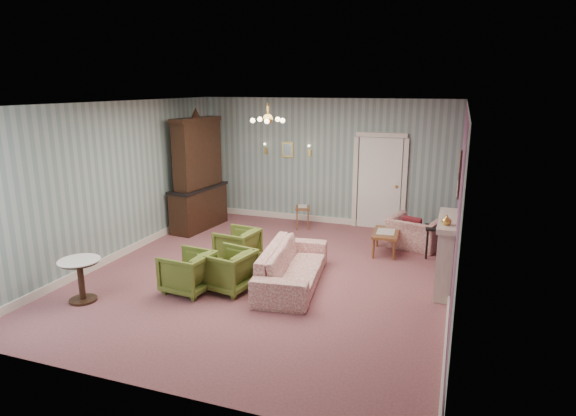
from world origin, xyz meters
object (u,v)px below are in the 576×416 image
at_px(sofa_chintz, 293,259).
at_px(fireplace, 446,253).
at_px(olive_chair_b, 229,268).
at_px(olive_chair_c, 237,244).
at_px(side_table_black, 436,242).
at_px(olive_chair_a, 188,270).
at_px(pedestal_table, 81,280).
at_px(wingback_chair, 415,227).
at_px(dresser, 198,171).
at_px(coffee_table, 385,242).

xyz_separation_m(sofa_chintz, fireplace, (2.34, 0.67, 0.15)).
bearing_deg(olive_chair_b, fireplace, 121.69).
distance_m(olive_chair_c, side_table_black, 3.73).
distance_m(olive_chair_a, fireplace, 4.09).
bearing_deg(olive_chair_c, pedestal_table, -25.92).
bearing_deg(pedestal_table, olive_chair_a, 32.65).
distance_m(wingback_chair, dresser, 4.86).
bearing_deg(olive_chair_b, side_table_black, 142.23).
distance_m(sofa_chintz, dresser, 3.96).
distance_m(olive_chair_b, pedestal_table, 2.21).
bearing_deg(pedestal_table, side_table_black, 37.62).
distance_m(olive_chair_a, dresser, 3.70).
xyz_separation_m(coffee_table, pedestal_table, (-3.99, -3.71, 0.11)).
distance_m(olive_chair_a, olive_chair_b, 0.64).
relative_size(olive_chair_b, dresser, 0.27).
bearing_deg(sofa_chintz, pedestal_table, 113.98).
height_order(olive_chair_c, fireplace, fireplace).
bearing_deg(wingback_chair, olive_chair_a, 63.14).
relative_size(fireplace, pedestal_table, 2.10).
distance_m(fireplace, pedestal_table, 5.64).
relative_size(side_table_black, pedestal_table, 0.91).
relative_size(dresser, pedestal_table, 3.99).
relative_size(dresser, fireplace, 1.89).
bearing_deg(olive_chair_b, olive_chair_a, -53.06).
distance_m(wingback_chair, fireplace, 1.99).
distance_m(wingback_chair, pedestal_table, 6.17).
height_order(olive_chair_a, sofa_chintz, sofa_chintz).
distance_m(olive_chair_c, dresser, 2.66).
distance_m(olive_chair_a, wingback_chair, 4.63).
bearing_deg(olive_chair_b, wingback_chair, 150.97).
distance_m(olive_chair_b, side_table_black, 4.02).
distance_m(olive_chair_b, dresser, 3.76).
height_order(olive_chair_a, olive_chair_c, olive_chair_a).
height_order(coffee_table, side_table_black, side_table_black).
bearing_deg(olive_chair_c, fireplace, 97.72).
xyz_separation_m(sofa_chintz, pedestal_table, (-2.78, -1.68, -0.09)).
height_order(fireplace, side_table_black, fireplace).
height_order(olive_chair_b, dresser, dresser).
bearing_deg(dresser, olive_chair_c, -38.28).
distance_m(olive_chair_a, coffee_table, 3.91).
distance_m(olive_chair_c, sofa_chintz, 1.43).
height_order(coffee_table, pedestal_table, pedestal_table).
bearing_deg(sofa_chintz, olive_chair_c, 56.88).
relative_size(olive_chair_b, wingback_chair, 0.75).
bearing_deg(pedestal_table, sofa_chintz, 31.20).
bearing_deg(coffee_table, dresser, 175.61).
bearing_deg(side_table_black, sofa_chintz, -135.42).
height_order(sofa_chintz, side_table_black, sofa_chintz).
relative_size(sofa_chintz, wingback_chair, 2.25).
distance_m(olive_chair_c, fireplace, 3.64).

